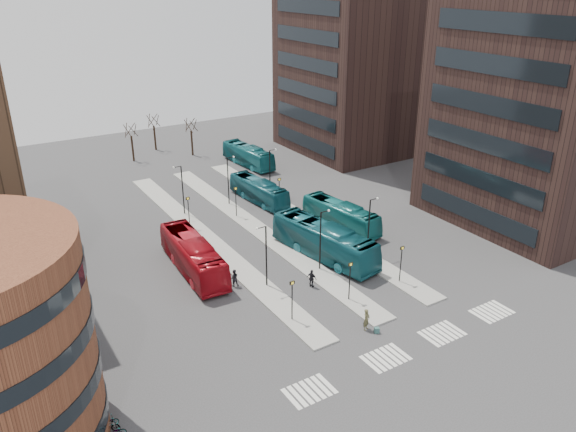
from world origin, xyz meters
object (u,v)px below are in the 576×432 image
teal_bus_b (259,191)px  commuter_b (312,278)px  traveller (366,320)px  red_bus (193,255)px  teal_bus_d (248,155)px  teal_bus_c (341,215)px  bicycle_far (107,423)px  commuter_a (234,278)px  suitcase (377,330)px  teal_bus_a (324,241)px  bicycle_mid (108,426)px  commuter_c (351,268)px

teal_bus_b → commuter_b: bearing=-110.9°
teal_bus_b → traveller: teal_bus_b is taller
red_bus → teal_bus_d: 33.21m
teal_bus_c → bicycle_far: 35.82m
red_bus → commuter_a: (2.05, -4.68, -0.86)m
teal_bus_d → traveller: 44.71m
suitcase → teal_bus_a: teal_bus_a is taller
teal_bus_b → bicycle_mid: 40.13m
teal_bus_a → teal_bus_c: (5.89, 5.03, -0.32)m
suitcase → bicycle_mid: bicycle_mid is taller
teal_bus_d → bicycle_far: bearing=-132.2°
commuter_a → bicycle_far: 19.09m
commuter_b → bicycle_mid: 22.64m
commuter_b → commuter_c: (4.58, -0.09, -0.15)m
teal_bus_b → traveller: 29.92m
teal_bus_c → traveller: bearing=-128.2°
teal_bus_b → traveller: size_ratio=5.53×
commuter_c → bicycle_mid: (-25.71, -8.03, -0.28)m
suitcase → teal_bus_c: (9.92, 18.21, 1.25)m
suitcase → commuter_b: 8.89m
teal_bus_a → bicycle_mid: (-25.55, -12.44, -1.36)m
teal_bus_c → commuter_a: teal_bus_c is taller
suitcase → teal_bus_b: bearing=102.0°
teal_bus_a → bicycle_far: 28.31m
commuter_c → red_bus: bearing=-92.6°
teal_bus_d → bicycle_far: teal_bus_d is taller
teal_bus_d → suitcase: bearing=-109.3°
teal_bus_a → suitcase: bearing=-116.4°
teal_bus_c → traveller: 20.23m
teal_bus_a → teal_bus_c: teal_bus_a is taller
suitcase → teal_bus_a: (4.03, 13.18, 1.57)m
teal_bus_a → bicycle_mid: size_ratio=8.66×
traveller → bicycle_far: 21.09m
commuter_a → suitcase: bearing=135.2°
red_bus → traveller: (8.07, -16.64, -0.76)m
teal_bus_b → bicycle_mid: bearing=-137.6°
commuter_b → commuter_c: size_ratio=1.21×
teal_bus_b → commuter_a: 21.22m
red_bus → bicycle_far: red_bus is taller
commuter_a → commuter_c: commuter_a is taller
bicycle_mid → traveller: bearing=-64.8°
teal_bus_c → teal_bus_b: bearing=101.6°
commuter_c → bicycle_mid: 26.93m
teal_bus_c → red_bus: bearing=174.9°
commuter_a → bicycle_mid: 19.30m
commuter_a → bicycle_far: (-15.06, -11.71, -0.45)m
commuter_b → commuter_c: commuter_b is taller
teal_bus_c → commuter_c: bearing=-128.7°
commuter_c → traveller: bearing=1.6°
traveller → commuter_a: 13.39m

